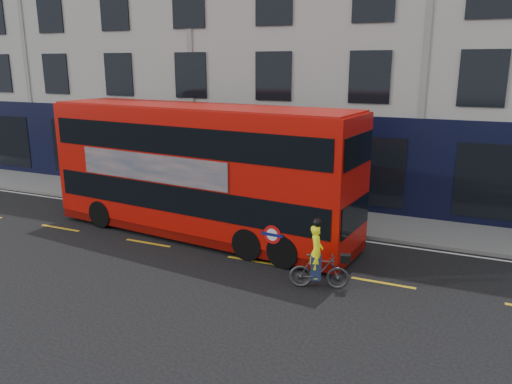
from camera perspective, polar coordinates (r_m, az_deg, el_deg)
The scene contains 8 objects.
ground at distance 13.41m, azimuth 13.18°, elevation -12.56°, with size 120.00×120.00×0.00m, color black.
pavement at distance 19.37m, azimuth 16.89°, elevation -4.07°, with size 60.00×3.00×0.12m, color slate.
kerb at distance 17.95m, azimuth 16.27°, elevation -5.47°, with size 60.00×0.12×0.13m, color slate.
building_terrace at distance 24.89m, azimuth 20.21°, elevation 17.04°, with size 50.00×10.07×15.00m.
road_edge_line at distance 17.69m, azimuth 16.12°, elevation -5.96°, with size 58.00×0.10×0.01m, color silver.
lane_dashes at distance 14.75m, azimuth 14.32°, elevation -10.03°, with size 58.00×0.12×0.01m, color gold, non-canonical shape.
bus at distance 17.58m, azimuth -6.40°, elevation 2.46°, with size 11.71×3.83×4.64m.
cyclist at distance 13.86m, azimuth 7.17°, elevation -8.31°, with size 1.71×0.92×2.01m.
Camera 1 is at (1.97, -11.82, 6.00)m, focal length 35.00 mm.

